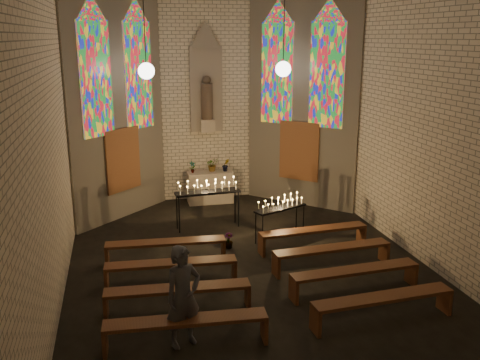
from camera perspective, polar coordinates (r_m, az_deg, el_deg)
The scene contains 18 objects.
floor at distance 12.01m, azimuth 1.40°, elevation -10.01°, with size 12.00×12.00×0.00m, color black.
room at distance 14.23m, azimuth -1.93°, elevation 9.53°, with size 8.22×12.43×7.00m.
altar at distance 16.84m, azimuth -3.21°, elevation -0.75°, with size 1.40×0.60×1.00m, color #C2B29E.
flower_vase_left at distance 16.57m, azimuth -5.11°, elevation 1.37°, with size 0.19×0.13×0.36m, color #4C723F.
flower_vase_center at distance 16.73m, azimuth -2.96°, elevation 1.66°, with size 0.38×0.33×0.43m, color #4C723F.
flower_vase_right at distance 16.70m, azimuth -1.53°, elevation 1.62°, with size 0.22×0.18×0.40m, color #4C723F.
aisle_flower_pot at distance 13.33m, azimuth -1.23°, elevation -6.48°, with size 0.22×0.22×0.39m, color #4C723F.
votive_stand_left at distance 14.45m, azimuth -3.48°, elevation -0.94°, with size 1.79×0.55×1.29m.
votive_stand_right at distance 13.66m, azimuth 4.34°, elevation -2.69°, with size 1.49×0.91×1.08m.
pew_left_0 at distance 12.55m, azimuth -7.92°, elevation -6.87°, with size 2.77×0.57×0.53m.
pew_right_0 at distance 13.32m, azimuth 7.81°, elevation -5.56°, with size 2.77×0.57×0.53m.
pew_left_1 at distance 11.45m, azimuth -7.35°, elevation -9.08°, with size 2.77×0.57×0.53m.
pew_right_1 at distance 12.28m, azimuth 9.80°, elevation -7.46°, with size 2.77×0.57×0.53m.
pew_left_2 at distance 10.37m, azimuth -6.65°, elevation -11.75°, with size 2.77×0.57×0.53m.
pew_right_2 at distance 11.28m, azimuth 12.16°, elevation -9.69°, with size 2.77×0.57×0.53m.
pew_left_3 at distance 9.32m, azimuth -5.76°, elevation -15.02°, with size 2.77×0.57×0.53m.
pew_right_3 at distance 10.33m, azimuth 15.02°, elevation -12.32°, with size 2.77×0.57×0.53m.
visitor at distance 9.18m, azimuth -6.07°, elevation -12.25°, with size 0.65×0.43×1.78m, color #4A4B53.
Camera 1 is at (-2.74, -10.52, 5.10)m, focal length 40.00 mm.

